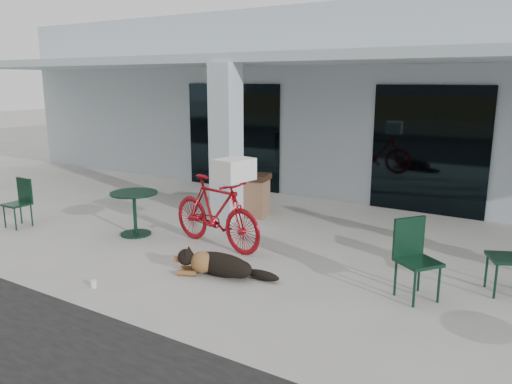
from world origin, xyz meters
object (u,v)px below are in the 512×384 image
Objects in this scene: bicycle at (216,212)px; cafe_chair_near at (17,204)px; cafe_table_near at (135,214)px; trash_receptacle at (256,195)px; cafe_chair_far_b at (508,257)px; cafe_chair_far_a at (418,261)px; dog at (222,263)px.

bicycle reaches higher than cafe_chair_near.
cafe_table_near is 2.55m from trash_receptacle.
cafe_chair_far_a is at bearing -74.82° from cafe_chair_far_b.
trash_receptacle is (3.49, 3.10, -0.02)m from cafe_chair_near.
cafe_table_near is at bearing 19.90° from cafe_chair_near.
cafe_chair_near is at bearing -103.97° from cafe_chair_far_b.
cafe_table_near is at bearing 139.10° from dog.
trash_receptacle is at bearing 95.94° from cafe_chair_far_a.
trash_receptacle reaches higher than dog.
cafe_chair_near reaches higher than dog.
cafe_chair_near is 0.91× the size of cafe_chair_far_b.
bicycle is at bearing 106.05° from dog.
dog is at bearing -129.71° from bicycle.
cafe_chair_near is (-4.80, -0.08, 0.27)m from dog.
cafe_chair_far_b is (6.08, 0.75, 0.11)m from cafe_table_near.
trash_receptacle is at bearing -131.92° from cafe_chair_far_b.
trash_receptacle is (1.20, 2.25, 0.05)m from cafe_table_near.
cafe_chair_far_a reaches higher than cafe_table_near.
cafe_table_near is 0.84× the size of cafe_chair_far_b.
bicycle reaches higher than cafe_chair_far_b.
cafe_chair_near is at bearing -159.57° from cafe_table_near.
cafe_chair_far_b reaches higher than cafe_table_near.
dog is 3.88m from cafe_chair_far_b.
cafe_chair_near is 1.04× the size of trash_receptacle.
bicycle is 2.16× the size of cafe_chair_near.
bicycle reaches higher than cafe_chair_far_a.
cafe_table_near is 0.95× the size of trash_receptacle.
cafe_chair_far_b is at bearing -73.25° from bicycle.
cafe_chair_near is at bearing 115.93° from bicycle.
dog is 1.15× the size of cafe_chair_far_b.
cafe_chair_far_a is at bearing -30.45° from trash_receptacle.
cafe_chair_far_a reaches higher than dog.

